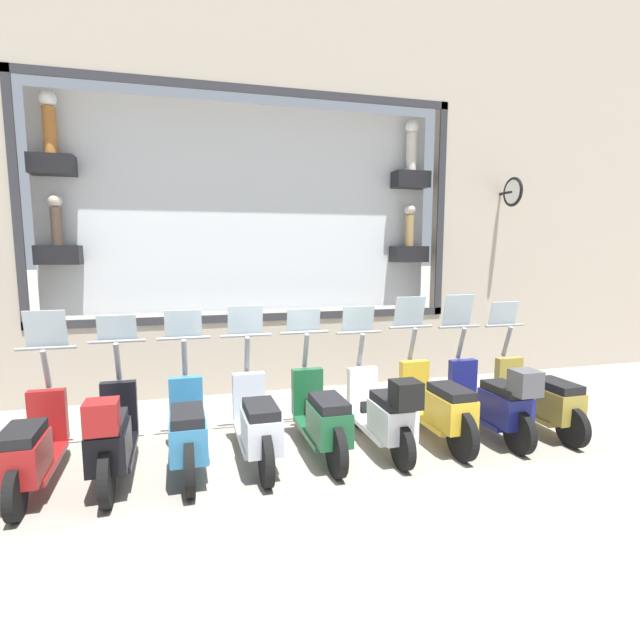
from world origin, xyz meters
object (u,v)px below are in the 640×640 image
(scooter_green_4, at_px, (322,418))
(scooter_silver_5, at_px, (257,424))
(scooter_olive_0, at_px, (540,399))
(scooter_black_7, at_px, (112,436))
(scooter_yellow_2, at_px, (438,406))
(scooter_navy_1, at_px, (494,400))
(scooter_white_3, at_px, (384,412))
(scooter_teal_6, at_px, (188,430))
(scooter_red_8, at_px, (32,448))

(scooter_green_4, bearing_deg, scooter_silver_5, 89.92)
(scooter_green_4, bearing_deg, scooter_olive_0, -90.10)
(scooter_olive_0, bearing_deg, scooter_green_4, 89.90)
(scooter_black_7, bearing_deg, scooter_yellow_2, -88.98)
(scooter_navy_1, relative_size, scooter_green_4, 1.00)
(scooter_olive_0, distance_m, scooter_white_3, 2.16)
(scooter_white_3, xyz_separation_m, scooter_silver_5, (0.07, 1.44, -0.02))
(scooter_yellow_2, height_order, scooter_silver_5, scooter_yellow_2)
(scooter_navy_1, relative_size, scooter_black_7, 1.00)
(scooter_teal_6, distance_m, scooter_red_8, 1.44)
(scooter_yellow_2, height_order, scooter_white_3, scooter_yellow_2)
(scooter_olive_0, relative_size, scooter_teal_6, 0.99)
(scooter_black_7, bearing_deg, scooter_teal_6, -85.21)
(scooter_silver_5, bearing_deg, scooter_olive_0, -90.10)
(scooter_red_8, bearing_deg, scooter_green_4, -89.91)
(scooter_green_4, bearing_deg, scooter_teal_6, 89.98)
(scooter_olive_0, relative_size, scooter_white_3, 1.00)
(scooter_yellow_2, height_order, scooter_teal_6, scooter_yellow_2)
(scooter_silver_5, relative_size, scooter_black_7, 1.00)
(scooter_navy_1, height_order, scooter_silver_5, scooter_navy_1)
(scooter_yellow_2, bearing_deg, scooter_black_7, 91.02)
(scooter_silver_5, distance_m, scooter_teal_6, 0.72)
(scooter_teal_6, bearing_deg, scooter_black_7, 94.79)
(scooter_black_7, bearing_deg, scooter_navy_1, -90.02)
(scooter_navy_1, distance_m, scooter_red_8, 5.03)
(scooter_olive_0, height_order, scooter_green_4, scooter_olive_0)
(scooter_yellow_2, bearing_deg, scooter_silver_5, 90.09)
(scooter_olive_0, height_order, scooter_navy_1, scooter_navy_1)
(scooter_black_7, bearing_deg, scooter_olive_0, -89.38)
(scooter_olive_0, bearing_deg, scooter_black_7, 90.62)
(scooter_white_3, height_order, scooter_teal_6, scooter_teal_6)
(scooter_olive_0, xyz_separation_m, scooter_red_8, (0.00, 5.75, -0.00))
(scooter_olive_0, relative_size, scooter_navy_1, 1.00)
(scooter_navy_1, bearing_deg, scooter_green_4, 88.38)
(scooter_yellow_2, bearing_deg, scooter_white_3, 95.78)
(scooter_green_4, relative_size, scooter_silver_5, 1.00)
(scooter_silver_5, relative_size, scooter_red_8, 1.01)
(scooter_olive_0, xyz_separation_m, scooter_green_4, (0.01, 2.87, 0.02))
(scooter_white_3, distance_m, scooter_silver_5, 1.44)
(scooter_silver_5, distance_m, scooter_red_8, 2.16)
(scooter_olive_0, height_order, scooter_black_7, scooter_olive_0)
(scooter_yellow_2, relative_size, scooter_red_8, 1.01)
(scooter_olive_0, bearing_deg, scooter_teal_6, 89.93)
(scooter_white_3, xyz_separation_m, scooter_red_8, (0.06, 3.59, -0.05))
(scooter_teal_6, bearing_deg, scooter_silver_5, -89.96)
(scooter_red_8, bearing_deg, scooter_black_7, -94.38)
(scooter_silver_5, xyz_separation_m, scooter_black_7, (-0.06, 1.44, 0.04))
(scooter_olive_0, relative_size, scooter_green_4, 0.99)
(scooter_olive_0, distance_m, scooter_black_7, 5.03)
(scooter_navy_1, distance_m, scooter_teal_6, 3.59)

